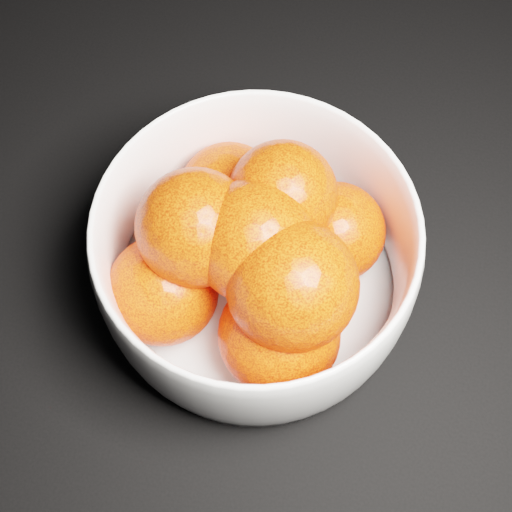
# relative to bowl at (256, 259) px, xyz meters

# --- Properties ---
(bowl) EXTENTS (0.22, 0.22, 0.11)m
(bowl) POSITION_rel_bowl_xyz_m (0.00, 0.00, 0.00)
(bowl) COLOR white
(bowl) RESTS_ON ground
(orange_pile) EXTENTS (0.18, 0.18, 0.13)m
(orange_pile) POSITION_rel_bowl_xyz_m (-0.00, -0.01, 0.02)
(orange_pile) COLOR #FF3408
(orange_pile) RESTS_ON bowl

